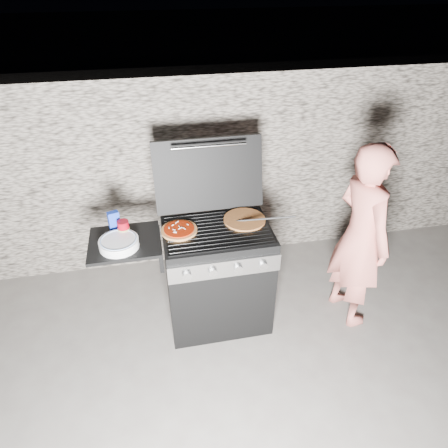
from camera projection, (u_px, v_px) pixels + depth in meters
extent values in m
plane|color=#554F4A|center=(218.00, 316.00, 3.43)|extent=(50.00, 50.00, 0.00)
cube|color=gray|center=(197.00, 169.00, 3.79)|extent=(8.00, 0.35, 1.80)
cylinder|color=#BD7335|center=(244.00, 219.00, 3.02)|extent=(0.32, 0.32, 0.02)
cylinder|color=maroon|center=(124.00, 229.00, 2.83)|extent=(0.09, 0.09, 0.13)
cube|color=#1430A4|center=(114.00, 222.00, 2.87)|extent=(0.09, 0.07, 0.17)
cylinder|color=white|center=(119.00, 243.00, 2.74)|extent=(0.33, 0.33, 0.06)
imported|color=#CB695D|center=(360.00, 237.00, 3.07)|extent=(0.45, 0.62, 1.56)
cylinder|color=black|center=(262.00, 219.00, 2.96)|extent=(0.47, 0.17, 0.10)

